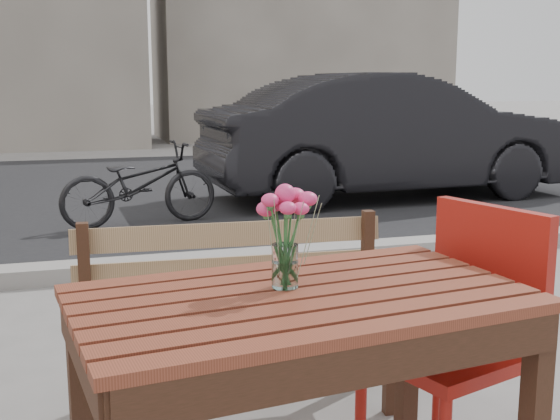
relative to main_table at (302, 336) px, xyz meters
name	(u,v)px	position (x,y,z in m)	size (l,w,h in m)	color
street	(134,217)	(-0.05, 5.20, -0.63)	(30.00, 8.12, 0.12)	black
main_table	(302,336)	(0.00, 0.00, 0.00)	(1.35, 0.89, 0.78)	#622B19
main_bench	(235,291)	(0.02, 0.96, -0.15)	(1.36, 0.48, 0.83)	#826243
red_chair	(463,326)	(0.64, 0.18, -0.10)	(0.59, 0.59, 0.96)	#9E1911
main_vase	(285,224)	(-0.03, 0.06, 0.32)	(0.17, 0.17, 0.30)	white
parked_car	(390,136)	(3.02, 5.80, 0.08)	(1.55, 4.44, 1.46)	black
bicycle	(139,184)	(-0.01, 4.95, -0.26)	(0.53, 1.52, 0.80)	black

